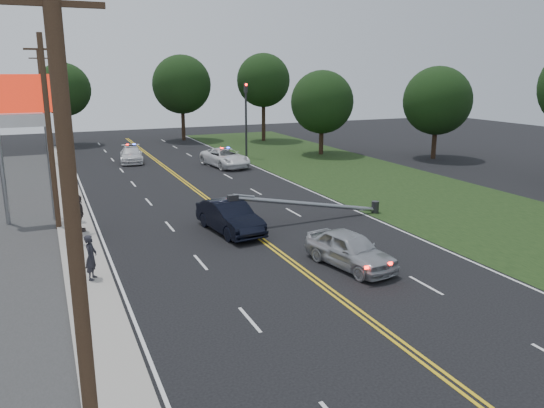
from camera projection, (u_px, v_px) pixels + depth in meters
name	position (u px, v px, depth m)	size (l,w,h in m)	color
ground	(318.00, 282.00, 21.12)	(120.00, 120.00, 0.00)	black
sidewalk	(78.00, 236.00, 26.76)	(1.80, 70.00, 0.12)	#9A958B
grass_verge	(426.00, 197.00, 35.22)	(12.00, 80.00, 0.01)	black
centerline_yellow	(234.00, 219.00, 30.01)	(0.36, 80.00, 0.00)	gold
pylon_sign	(20.00, 113.00, 28.06)	(3.20, 0.35, 8.00)	gray
traffic_signal	(246.00, 114.00, 49.97)	(0.28, 0.41, 7.05)	#2D2D30
fallen_streetlight	(317.00, 204.00, 29.62)	(9.36, 0.44, 1.91)	#2D2D30
utility_pole_near	(76.00, 254.00, 9.21)	(1.60, 0.28, 10.00)	#382619
utility_pole_mid	(49.00, 133.00, 27.00)	(1.60, 0.28, 10.00)	#382619
utility_pole_far	(44.00, 107.00, 46.58)	(1.60, 0.28, 10.00)	#382619
tree_6	(64.00, 90.00, 58.41)	(5.84, 5.84, 9.06)	black
tree_7	(182.00, 84.00, 62.34)	(6.85, 6.85, 10.00)	black
tree_8	(263.00, 80.00, 61.88)	(6.21, 6.21, 10.16)	black
tree_9	(322.00, 102.00, 52.00)	(6.15, 6.15, 8.25)	black
tree_13	(437.00, 101.00, 49.37)	(6.34, 6.34, 8.61)	black
crashed_sedan	(230.00, 217.00, 27.42)	(1.74, 5.00, 1.65)	black
waiting_sedan	(350.00, 250.00, 22.58)	(1.82, 4.53, 1.54)	#A7AAAF
emergency_a	(225.00, 158.00, 46.26)	(2.61, 5.67, 1.57)	white
emergency_b	(131.00, 155.00, 48.44)	(1.97, 4.84, 1.41)	silver
bystander_a	(91.00, 257.00, 20.90)	(0.66, 0.44, 1.82)	#232229
bystander_b	(73.00, 225.00, 25.16)	(0.89, 0.69, 1.83)	#B1B1B6
bystander_c	(74.00, 217.00, 26.60)	(1.21, 0.70, 1.88)	#1A1C41
bystander_d	(80.00, 213.00, 27.14)	(1.12, 0.47, 1.91)	#4E433E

